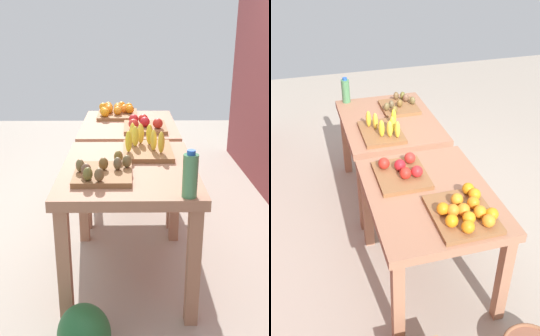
# 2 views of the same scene
# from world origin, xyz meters

# --- Properties ---
(ground_plane) EXTENTS (8.00, 8.00, 0.00)m
(ground_plane) POSITION_xyz_m (0.00, 0.00, 0.00)
(ground_plane) COLOR #AEA191
(display_table_left) EXTENTS (1.04, 0.80, 0.77)m
(display_table_left) POSITION_xyz_m (-0.56, 0.00, 0.65)
(display_table_left) COLOR #A57054
(display_table_left) RESTS_ON ground_plane
(display_table_right) EXTENTS (1.04, 0.80, 0.77)m
(display_table_right) POSITION_xyz_m (0.56, 0.00, 0.65)
(display_table_right) COLOR #A57054
(display_table_right) RESTS_ON ground_plane
(orange_bin) EXTENTS (0.44, 0.37, 0.11)m
(orange_bin) POSITION_xyz_m (-0.85, -0.12, 0.81)
(orange_bin) COLOR #905F38
(orange_bin) RESTS_ON display_table_left
(apple_bin) EXTENTS (0.40, 0.34, 0.11)m
(apple_bin) POSITION_xyz_m (-0.33, 0.12, 0.80)
(apple_bin) COLOR #905F38
(apple_bin) RESTS_ON display_table_left
(banana_crate) EXTENTS (0.44, 0.32, 0.17)m
(banana_crate) POSITION_xyz_m (0.30, 0.11, 0.81)
(banana_crate) COLOR #905F38
(banana_crate) RESTS_ON display_table_right
(kiwi_bin) EXTENTS (0.38, 0.33, 0.10)m
(kiwi_bin) POSITION_xyz_m (0.75, -0.14, 0.80)
(kiwi_bin) COLOR #905F38
(kiwi_bin) RESTS_ON display_table_right
(water_bottle) EXTENTS (0.08, 0.08, 0.24)m
(water_bottle) POSITION_xyz_m (1.03, 0.30, 0.88)
(water_bottle) COLOR #4C8C59
(water_bottle) RESTS_ON display_table_right
(wicker_basket) EXTENTS (0.34, 0.34, 0.19)m
(wicker_basket) POSITION_xyz_m (-1.40, -0.35, 0.10)
(wicker_basket) COLOR #8F5640
(wicker_basket) RESTS_ON ground_plane
(cardboard_produce_box) EXTENTS (0.40, 0.30, 0.23)m
(cardboard_produce_box) POSITION_xyz_m (-1.40, 0.30, 0.11)
(cardboard_produce_box) COLOR tan
(cardboard_produce_box) RESTS_ON ground_plane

